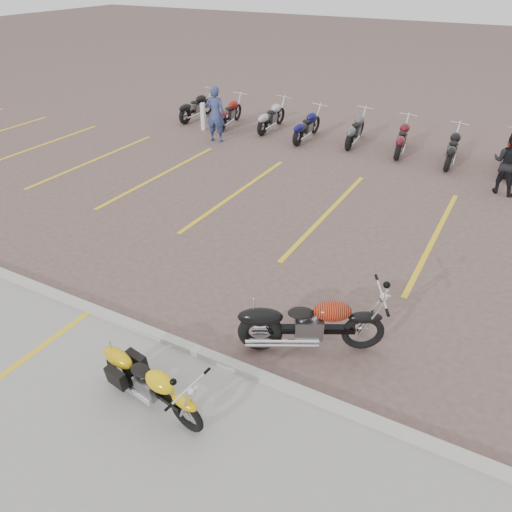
{
  "coord_description": "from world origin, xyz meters",
  "views": [
    {
      "loc": [
        3.99,
        -7.02,
        5.7
      ],
      "look_at": [
        0.02,
        0.16,
        0.75
      ],
      "focal_mm": 35.0,
      "sensor_mm": 36.0,
      "label": 1
    }
  ],
  "objects_px": {
    "yellow_cruiser": "(151,383)",
    "bollard": "(203,117)",
    "person_a": "(215,114)",
    "person_b": "(508,163)",
    "flame_cruiser": "(308,325)"
  },
  "relations": [
    {
      "from": "person_a",
      "to": "bollard",
      "type": "height_order",
      "value": "person_a"
    },
    {
      "from": "yellow_cruiser",
      "to": "bollard",
      "type": "bearing_deg",
      "value": 130.38
    },
    {
      "from": "yellow_cruiser",
      "to": "bollard",
      "type": "relative_size",
      "value": 1.99
    },
    {
      "from": "person_b",
      "to": "flame_cruiser",
      "type": "bearing_deg",
      "value": 94.31
    },
    {
      "from": "flame_cruiser",
      "to": "person_b",
      "type": "height_order",
      "value": "person_b"
    },
    {
      "from": "person_a",
      "to": "person_b",
      "type": "bearing_deg",
      "value": 170.36
    },
    {
      "from": "yellow_cruiser",
      "to": "person_b",
      "type": "relative_size",
      "value": 1.14
    },
    {
      "from": "bollard",
      "to": "flame_cruiser",
      "type": "bearing_deg",
      "value": -48.13
    },
    {
      "from": "bollard",
      "to": "person_b",
      "type": "bearing_deg",
      "value": -4.63
    },
    {
      "from": "flame_cruiser",
      "to": "bollard",
      "type": "relative_size",
      "value": 2.2
    },
    {
      "from": "bollard",
      "to": "yellow_cruiser",
      "type": "bearing_deg",
      "value": -59.04
    },
    {
      "from": "yellow_cruiser",
      "to": "person_b",
      "type": "height_order",
      "value": "person_b"
    },
    {
      "from": "person_a",
      "to": "yellow_cruiser",
      "type": "bearing_deg",
      "value": 108.56
    },
    {
      "from": "yellow_cruiser",
      "to": "bollard",
      "type": "height_order",
      "value": "bollard"
    },
    {
      "from": "yellow_cruiser",
      "to": "person_a",
      "type": "bearing_deg",
      "value": 127.89
    }
  ]
}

